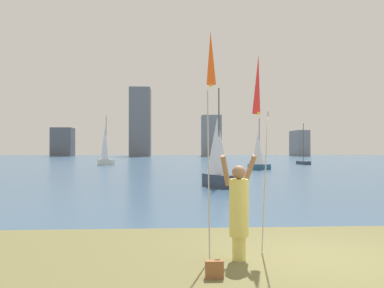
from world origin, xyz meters
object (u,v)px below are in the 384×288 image
(kite_flag_right, at_px, (258,89))
(sailboat_2, at_px, (105,147))
(sailboat_4, at_px, (258,152))
(sailboat_0, at_px, (218,154))
(bag, at_px, (214,269))
(sailboat_1, at_px, (303,162))
(person, at_px, (239,208))
(kite_flag_left, at_px, (211,66))

(kite_flag_right, distance_m, sailboat_2, 41.99)
(sailboat_4, bearing_deg, sailboat_0, -109.27)
(bag, relative_size, sailboat_2, 0.05)
(sailboat_1, bearing_deg, person, -110.09)
(bag, xyz_separation_m, sailboat_4, (7.65, 31.13, 1.49))
(bag, bearing_deg, sailboat_0, 82.78)
(kite_flag_left, distance_m, sailboat_2, 42.72)
(sailboat_4, bearing_deg, kite_flag_left, -104.09)
(person, height_order, sailboat_0, sailboat_0)
(kite_flag_left, bearing_deg, sailboat_1, 69.38)
(person, bearing_deg, kite_flag_left, -177.18)
(sailboat_4, bearing_deg, sailboat_2, 143.74)
(kite_flag_right, bearing_deg, person, -123.47)
(person, bearing_deg, kite_flag_right, 39.09)
(bag, relative_size, sailboat_4, 0.06)
(kite_flag_left, bearing_deg, sailboat_4, 75.91)
(kite_flag_left, distance_m, sailboat_0, 13.96)
(sailboat_0, xyz_separation_m, sailboat_4, (5.81, 16.61, -0.04))
(kite_flag_left, height_order, sailboat_2, sailboat_2)
(bag, bearing_deg, sailboat_1, 69.69)
(person, distance_m, kite_flag_right, 2.38)
(sailboat_1, bearing_deg, kite_flag_right, -109.82)
(sailboat_2, bearing_deg, kite_flag_right, -77.37)
(kite_flag_left, xyz_separation_m, sailboat_4, (7.62, 30.35, -1.73))
(kite_flag_right, height_order, bag, kite_flag_right)
(person, relative_size, kite_flag_right, 0.49)
(sailboat_1, relative_size, sailboat_2, 0.87)
(sailboat_4, bearing_deg, person, -103.25)
(kite_flag_left, distance_m, sailboat_1, 45.57)
(sailboat_1, height_order, sailboat_2, sailboat_2)
(sailboat_4, bearing_deg, bag, -103.80)
(sailboat_0, bearing_deg, person, -95.47)
(bag, xyz_separation_m, sailboat_1, (16.04, 43.33, 0.16))
(kite_flag_right, xyz_separation_m, sailboat_2, (-9.18, 40.96, -0.90))
(person, xyz_separation_m, sailboat_2, (-8.67, 41.73, 1.30))
(sailboat_1, bearing_deg, sailboat_0, -116.23)
(sailboat_0, bearing_deg, kite_flag_left, -97.50)
(kite_flag_right, height_order, sailboat_0, sailboat_0)
(bag, bearing_deg, kite_flag_right, 58.84)
(sailboat_4, bearing_deg, kite_flag_right, -102.65)
(bag, height_order, sailboat_2, sailboat_2)
(kite_flag_left, xyz_separation_m, sailboat_2, (-8.16, 41.92, -1.15))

